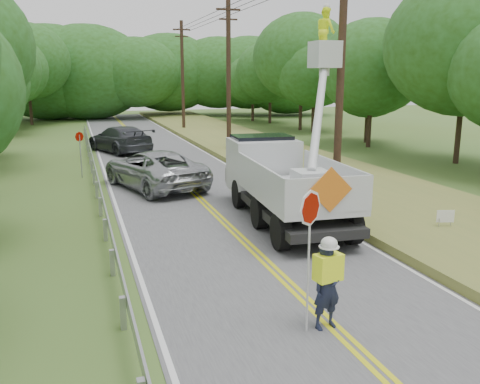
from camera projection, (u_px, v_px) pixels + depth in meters
name	position (u px, v px, depth m)	size (l,w,h in m)	color
ground	(327.00, 322.00, 10.68)	(140.00, 140.00, 0.00)	#4A5E21
road	(187.00, 187.00, 23.67)	(7.20, 96.00, 0.03)	#4A4A4D
guardrail	(96.00, 177.00, 23.20)	(0.18, 48.00, 0.77)	#9D9EA5
utility_poles	(266.00, 72.00, 26.80)	(1.60, 43.30, 10.00)	black
tall_grass_verge	(325.00, 175.00, 25.76)	(7.00, 96.00, 0.30)	olive
treeline_right	(366.00, 65.00, 37.20)	(10.80, 53.63, 10.87)	#332319
treeline_horizon	(118.00, 72.00, 61.88)	(55.79, 14.49, 11.22)	#244A13
flagger	(327.00, 280.00, 10.18)	(1.12, 0.54, 2.92)	#191E33
bucket_truck	(279.00, 169.00, 18.85)	(4.25, 7.98, 7.49)	black
suv_silver	(154.00, 169.00, 23.31)	(2.88, 6.25, 1.74)	#A4A8AB
suv_darkgrey	(120.00, 139.00, 34.38)	(2.46, 6.05, 1.76)	#373940
stop_sign_permanent	(80.00, 148.00, 25.60)	(0.42, 0.31, 2.33)	#9D9EA5
yard_sign	(445.00, 217.00, 16.41)	(0.56, 0.19, 0.83)	white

